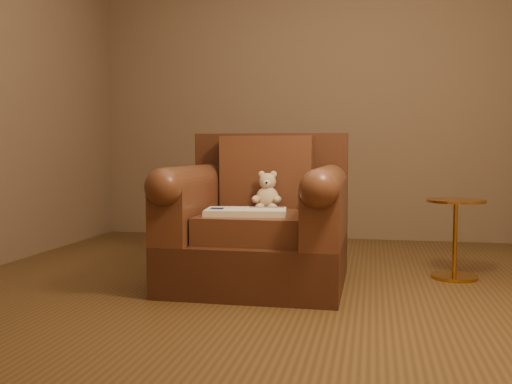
# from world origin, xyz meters

# --- Properties ---
(floor) EXTENTS (4.00, 4.00, 0.00)m
(floor) POSITION_xyz_m (0.00, 0.00, 0.00)
(floor) COLOR brown
(floor) RESTS_ON ground
(room) EXTENTS (4.02, 4.02, 2.71)m
(room) POSITION_xyz_m (0.00, 0.00, 1.71)
(room) COLOR #78604A
(room) RESTS_ON ground
(armchair) EXTENTS (1.07, 1.02, 0.96)m
(armchair) POSITION_xyz_m (-0.02, -0.00, 0.37)
(armchair) COLOR #422316
(armchair) RESTS_ON floor
(teddy_bear) EXTENTS (0.19, 0.21, 0.26)m
(teddy_bear) POSITION_xyz_m (0.02, 0.09, 0.56)
(teddy_bear) COLOR beige
(teddy_bear) RESTS_ON armchair
(guidebook) EXTENTS (0.51, 0.35, 0.04)m
(guidebook) POSITION_xyz_m (-0.05, -0.23, 0.48)
(guidebook) COLOR beige
(guidebook) RESTS_ON armchair
(side_table) EXTENTS (0.37, 0.37, 0.52)m
(side_table) POSITION_xyz_m (1.22, 0.38, 0.28)
(side_table) COLOR #BD8534
(side_table) RESTS_ON floor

